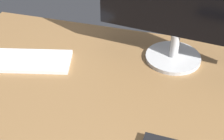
% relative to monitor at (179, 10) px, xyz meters
% --- Properties ---
extents(desk, '(1.40, 0.84, 0.02)m').
position_rel_monitor_xyz_m(desk, '(-0.16, -0.25, -0.23)').
color(desk, olive).
rests_on(desk, ground).
extents(monitor, '(0.61, 0.22, 0.40)m').
position_rel_monitor_xyz_m(monitor, '(0.00, 0.00, 0.00)').
color(monitor, silver).
rests_on(monitor, desk).
extents(keyboard, '(0.41, 0.23, 0.02)m').
position_rel_monitor_xyz_m(keyboard, '(-0.57, -0.18, -0.21)').
color(keyboard, white).
rests_on(keyboard, desk).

